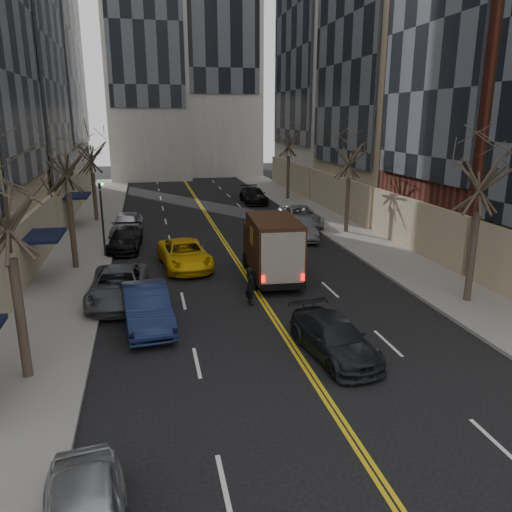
{
  "coord_description": "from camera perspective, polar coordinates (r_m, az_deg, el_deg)",
  "views": [
    {
      "loc": [
        -4.81,
        -7.3,
        8.02
      ],
      "look_at": [
        -0.37,
        12.93,
        2.2
      ],
      "focal_mm": 35.0,
      "sensor_mm": 36.0,
      "label": 1
    }
  ],
  "objects": [
    {
      "name": "pedestrian",
      "position": [
        21.85,
        -0.67,
        -3.43
      ],
      "size": [
        0.53,
        0.7,
        1.72
      ],
      "primitive_type": "imported",
      "rotation": [
        0.0,
        0.0,
        1.78
      ],
      "color": "black",
      "rests_on": "ground"
    },
    {
      "name": "tree_rt_near",
      "position": [
        22.86,
        24.63,
        10.38
      ],
      "size": [
        3.2,
        3.2,
        8.71
      ],
      "color": "#382D23",
      "rests_on": "sidewalk_right"
    },
    {
      "name": "tree_lf_far",
      "position": [
        40.55,
        -18.43,
        12.09
      ],
      "size": [
        3.2,
        3.2,
        8.12
      ],
      "color": "#382D23",
      "rests_on": "sidewalk_left"
    },
    {
      "name": "parked_lf_c",
      "position": [
        23.04,
        -15.46,
        -3.31
      ],
      "size": [
        2.72,
        5.46,
        1.49
      ],
      "primitive_type": "imported",
      "rotation": [
        0.0,
        0.0,
        -0.05
      ],
      "color": "#4F5257",
      "rests_on": "ground"
    },
    {
      "name": "traffic_signal",
      "position": [
        29.87,
        -17.21,
        4.96
      ],
      "size": [
        0.29,
        0.26,
        4.7
      ],
      "color": "black",
      "rests_on": "sidewalk_left"
    },
    {
      "name": "taxi",
      "position": [
        27.54,
        -8.17,
        0.19
      ],
      "size": [
        2.96,
        5.5,
        1.47
      ],
      "primitive_type": "imported",
      "rotation": [
        0.0,
        0.0,
        0.1
      ],
      "color": "#E1AD09",
      "rests_on": "ground"
    },
    {
      "name": "observer_sedan",
      "position": [
        17.61,
        8.92,
        -9.22
      ],
      "size": [
        2.41,
        4.72,
        1.31
      ],
      "rotation": [
        0.0,
        0.0,
        0.13
      ],
      "color": "black",
      "rests_on": "ground"
    },
    {
      "name": "streetwall_right",
      "position": [
        45.38,
        17.16,
        24.02
      ],
      "size": [
        12.26,
        49.0,
        34.0
      ],
      "color": "#4C301E",
      "rests_on": "ground"
    },
    {
      "name": "tree_lf_mid",
      "position": [
        27.63,
        -21.13,
        11.72
      ],
      "size": [
        3.2,
        3.2,
        8.91
      ],
      "color": "#382D23",
      "rests_on": "sidewalk_left"
    },
    {
      "name": "sidewalk_left",
      "position": [
        35.46,
        -18.84,
        1.89
      ],
      "size": [
        4.0,
        66.0,
        0.15
      ],
      "primitive_type": "cube",
      "color": "slate",
      "rests_on": "ground"
    },
    {
      "name": "tree_lf_near",
      "position": [
        15.91,
        -27.06,
        7.58
      ],
      "size": [
        3.2,
        3.2,
        8.41
      ],
      "color": "#382D23",
      "rests_on": "sidewalk_left"
    },
    {
      "name": "parked_rt_c",
      "position": [
        47.92,
        -0.3,
        6.96
      ],
      "size": [
        2.14,
        5.16,
        1.49
      ],
      "primitive_type": "imported",
      "rotation": [
        0.0,
        0.0,
        -0.01
      ],
      "color": "black",
      "rests_on": "ground"
    },
    {
      "name": "tree_rt_far",
      "position": [
        49.24,
        3.79,
        14.17
      ],
      "size": [
        3.2,
        3.2,
        9.11
      ],
      "color": "#382D23",
      "rests_on": "sidewalk_right"
    },
    {
      "name": "sidewalk_right",
      "position": [
        37.82,
        9.35,
        3.36
      ],
      "size": [
        4.0,
        66.0,
        0.15
      ],
      "primitive_type": "cube",
      "color": "slate",
      "rests_on": "ground"
    },
    {
      "name": "parked_rt_a",
      "position": [
        33.68,
        5.05,
        3.13
      ],
      "size": [
        1.79,
        4.51,
        1.46
      ],
      "primitive_type": "imported",
      "rotation": [
        0.0,
        0.0,
        -0.06
      ],
      "color": "#44474B",
      "rests_on": "ground"
    },
    {
      "name": "tree_rt_mid",
      "position": [
        35.1,
        10.71,
        12.4
      ],
      "size": [
        3.2,
        3.2,
        8.32
      ],
      "color": "#382D23",
      "rests_on": "sidewalk_right"
    },
    {
      "name": "parked_rt_b",
      "position": [
        37.6,
        5.07,
        4.52
      ],
      "size": [
        2.78,
        5.66,
        1.54
      ],
      "primitive_type": "imported",
      "rotation": [
        0.0,
        0.0,
        -0.04
      ],
      "color": "#95979C",
      "rests_on": "ground"
    },
    {
      "name": "parked_lf_b",
      "position": [
        20.13,
        -12.43,
        -5.68
      ],
      "size": [
        2.19,
        5.04,
        1.61
      ],
      "primitive_type": "imported",
      "rotation": [
        0.0,
        0.0,
        0.1
      ],
      "color": "#131C3C",
      "rests_on": "ground"
    },
    {
      "name": "parked_lf_e",
      "position": [
        35.83,
        -14.53,
        3.56
      ],
      "size": [
        2.44,
        4.87,
        1.59
      ],
      "primitive_type": "imported",
      "rotation": [
        0.0,
        0.0,
        -0.12
      ],
      "color": "#AFB1B7",
      "rests_on": "ground"
    },
    {
      "name": "ups_truck",
      "position": [
        25.2,
        1.84,
        0.97
      ],
      "size": [
        2.7,
        6.0,
        3.21
      ],
      "rotation": [
        0.0,
        0.0,
        -0.07
      ],
      "color": "black",
      "rests_on": "ground"
    },
    {
      "name": "parked_lf_d",
      "position": [
        31.93,
        -14.72,
        1.87
      ],
      "size": [
        2.24,
        4.78,
        1.35
      ],
      "primitive_type": "imported",
      "rotation": [
        0.0,
        0.0,
        -0.08
      ],
      "color": "black",
      "rests_on": "ground"
    }
  ]
}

